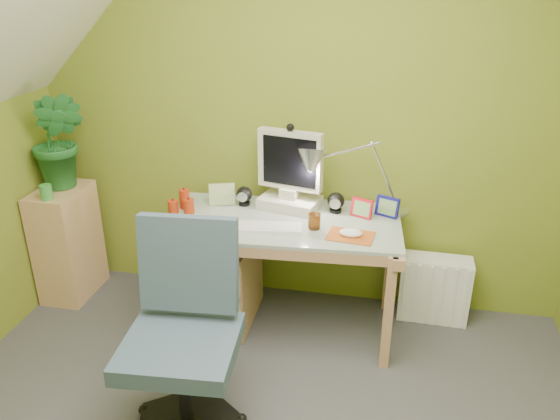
% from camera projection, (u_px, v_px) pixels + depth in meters
% --- Properties ---
extents(wall_back, '(3.20, 0.01, 2.40)m').
position_uv_depth(wall_back, '(300.00, 114.00, 3.16)').
color(wall_back, olive).
rests_on(wall_back, floor).
extents(desk, '(1.32, 0.72, 0.69)m').
position_uv_depth(desk, '(284.00, 273.00, 3.18)').
color(desk, tan).
rests_on(desk, floor).
extents(monitor, '(0.46, 0.33, 0.57)m').
position_uv_depth(monitor, '(290.00, 161.00, 3.09)').
color(monitor, beige).
rests_on(monitor, desk).
extents(speaker_left, '(0.11, 0.11, 0.11)m').
position_uv_depth(speaker_left, '(244.00, 196.00, 3.21)').
color(speaker_left, black).
rests_on(speaker_left, desk).
extents(speaker_right, '(0.10, 0.10, 0.12)m').
position_uv_depth(speaker_right, '(336.00, 202.00, 3.11)').
color(speaker_right, black).
rests_on(speaker_right, desk).
extents(keyboard, '(0.41, 0.17, 0.02)m').
position_uv_depth(keyboard, '(265.00, 227.00, 2.93)').
color(keyboard, silver).
rests_on(keyboard, desk).
extents(mousepad, '(0.26, 0.20, 0.01)m').
position_uv_depth(mousepad, '(351.00, 236.00, 2.85)').
color(mousepad, '#B4541C').
rests_on(mousepad, desk).
extents(mouse, '(0.12, 0.08, 0.04)m').
position_uv_depth(mouse, '(351.00, 233.00, 2.84)').
color(mouse, white).
rests_on(mouse, mousepad).
extents(amber_tumbler, '(0.08, 0.08, 0.08)m').
position_uv_depth(amber_tumbler, '(314.00, 221.00, 2.92)').
color(amber_tumbler, brown).
rests_on(amber_tumbler, desk).
extents(candle_cluster, '(0.15, 0.14, 0.11)m').
position_uv_depth(candle_cluster, '(182.00, 201.00, 3.13)').
color(candle_cluster, '#AD2D0F').
rests_on(candle_cluster, desk).
extents(photo_frame_red, '(0.12, 0.07, 0.11)m').
position_uv_depth(photo_frame_red, '(362.00, 208.00, 3.05)').
color(photo_frame_red, red).
rests_on(photo_frame_red, desk).
extents(photo_frame_blue, '(0.13, 0.07, 0.11)m').
position_uv_depth(photo_frame_blue, '(387.00, 207.00, 3.06)').
color(photo_frame_blue, navy).
rests_on(photo_frame_blue, desk).
extents(photo_frame_green, '(0.15, 0.07, 0.13)m').
position_uv_depth(photo_frame_green, '(222.00, 194.00, 3.21)').
color(photo_frame_green, '#A2B47B').
rests_on(photo_frame_green, desk).
extents(desk_lamp, '(0.63, 0.37, 0.64)m').
position_uv_depth(desk_lamp, '(371.00, 160.00, 2.99)').
color(desk_lamp, '#B2B2B6').
rests_on(desk_lamp, desk).
extents(side_ledge, '(0.27, 0.42, 0.73)m').
position_uv_depth(side_ledge, '(68.00, 242.00, 3.50)').
color(side_ledge, tan).
rests_on(side_ledge, floor).
extents(potted_plant, '(0.34, 0.27, 0.60)m').
position_uv_depth(potted_plant, '(59.00, 140.00, 3.27)').
color(potted_plant, '#21652A').
rests_on(potted_plant, side_ledge).
extents(green_cup, '(0.08, 0.08, 0.09)m').
position_uv_depth(green_cup, '(46.00, 192.00, 3.20)').
color(green_cup, green).
rests_on(green_cup, side_ledge).
extents(task_chair, '(0.59, 0.59, 0.99)m').
position_uv_depth(task_chair, '(180.00, 344.00, 2.34)').
color(task_chair, '#384B5C').
rests_on(task_chair, floor).
extents(radiator, '(0.41, 0.18, 0.41)m').
position_uv_depth(radiator, '(434.00, 289.00, 3.29)').
color(radiator, white).
rests_on(radiator, floor).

